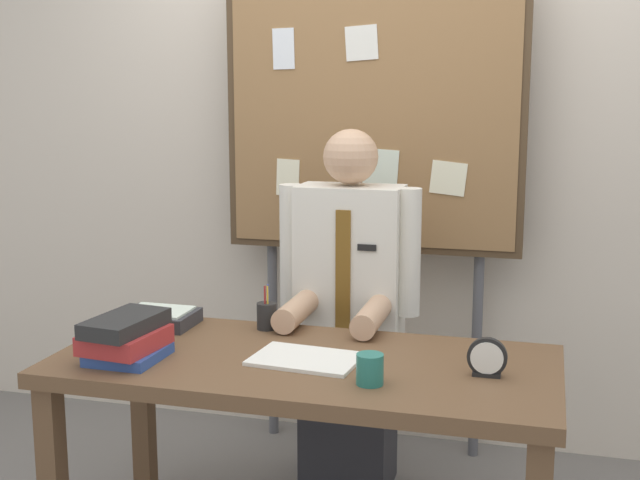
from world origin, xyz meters
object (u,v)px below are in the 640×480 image
desk (305,387)px  book_stack (126,338)px  open_notebook (306,359)px  pen_holder (267,316)px  person (349,327)px  bulletin_board (372,117)px  desk_clock (487,359)px  coffee_mug (370,369)px  paper_tray (159,318)px

desk → book_stack: book_stack is taller
open_notebook → pen_holder: bearing=127.8°
person → desk: bearing=-90.0°
person → bulletin_board: bearing=90.0°
open_notebook → desk: bearing=118.4°
desk → desk_clock: desk_clock is taller
coffee_mug → person: bearing=107.6°
desk → desk_clock: (0.57, -0.02, 0.15)m
desk → bulletin_board: (-0.00, 1.01, 0.82)m
person → pen_holder: bearing=-124.1°
person → paper_tray: size_ratio=5.49×
desk_clock → coffee_mug: size_ratio=1.31×
person → book_stack: (-0.54, -0.77, 0.14)m
pen_holder → desk: bearing=-51.6°
open_notebook → coffee_mug: (0.24, -0.15, 0.04)m
pen_holder → paper_tray: 0.40m
desk → bulletin_board: 1.30m
person → coffee_mug: 0.83m
person → desk_clock: (0.57, -0.63, 0.12)m
desk → coffee_mug: size_ratio=17.53×
bulletin_board → desk_clock: bulletin_board is taller
coffee_mug → pen_holder: (-0.47, 0.46, 0.00)m
paper_tray → person: bearing=32.2°
bulletin_board → pen_holder: bulletin_board is taller
book_stack → open_notebook: (0.55, 0.14, -0.06)m
person → open_notebook: bearing=-89.0°
person → book_stack: size_ratio=4.71×
coffee_mug → pen_holder: 0.66m
desk → book_stack: bearing=-163.8°
open_notebook → paper_tray: bearing=158.7°
paper_tray → open_notebook: bearing=-21.3°
desk_clock → pen_holder: 0.85m
book_stack → open_notebook: book_stack is taller
desk → coffee_mug: 0.33m
bulletin_board → coffee_mug: bearing=-78.1°
person → open_notebook: size_ratio=4.30×
bulletin_board → book_stack: bulletin_board is taller
coffee_mug → open_notebook: bearing=147.1°
book_stack → person: bearing=54.9°
open_notebook → desk_clock: 0.56m
open_notebook → book_stack: bearing=-166.0°
open_notebook → pen_holder: pen_holder is taller
desk → paper_tray: paper_tray is taller
coffee_mug → bulletin_board: bearing=101.9°
desk → open_notebook: size_ratio=4.79×
desk_clock → book_stack: bearing=-172.7°
paper_tray → pen_holder: bearing=8.3°
person → paper_tray: person is taller
book_stack → open_notebook: bearing=14.0°
person → bulletin_board: size_ratio=0.69×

